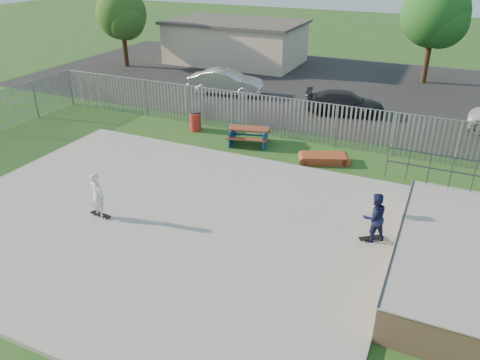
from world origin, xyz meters
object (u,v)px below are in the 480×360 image
at_px(funbox, 324,159).
at_px(car_dark, 345,103).
at_px(trash_bin_red, 195,122).
at_px(car_silver, 226,82).
at_px(picnic_table, 249,136).
at_px(skater_white, 98,195).
at_px(tree_left, 121,14).
at_px(tree_mid, 435,14).
at_px(trash_bin_grey, 195,120).
at_px(skater_navy, 374,217).

distance_m(funbox, car_dark, 6.86).
xyz_separation_m(trash_bin_red, car_silver, (-1.46, 6.48, 0.33)).
height_order(picnic_table, skater_white, skater_white).
bearing_deg(funbox, picnic_table, 148.90).
height_order(tree_left, tree_mid, tree_mid).
relative_size(car_silver, tree_left, 0.80).
distance_m(tree_left, tree_mid, 21.80).
bearing_deg(car_silver, car_dark, -105.45).
relative_size(trash_bin_grey, car_dark, 0.23).
bearing_deg(skater_white, funbox, -110.42).
xyz_separation_m(funbox, trash_bin_grey, (-7.02, 1.24, 0.30)).
bearing_deg(tree_mid, tree_left, -168.18).
height_order(car_dark, skater_white, skater_white).
relative_size(tree_mid, skater_navy, 4.14).
relative_size(funbox, car_dark, 0.47).
distance_m(trash_bin_grey, skater_navy, 12.01).
bearing_deg(skater_navy, funbox, -98.99).
bearing_deg(trash_bin_red, funbox, -8.90).
bearing_deg(trash_bin_red, tree_left, 139.47).
distance_m(picnic_table, car_dark, 6.90).
xyz_separation_m(trash_bin_grey, tree_left, (-11.74, 9.96, 3.37)).
bearing_deg(funbox, trash_bin_red, 149.18).
bearing_deg(tree_left, funbox, -30.82).
distance_m(funbox, trash_bin_red, 7.03).
bearing_deg(skater_white, car_dark, -93.07).
bearing_deg(car_silver, tree_left, 61.04).
relative_size(car_silver, skater_navy, 2.86).
bearing_deg(trash_bin_grey, car_dark, 41.58).
xyz_separation_m(picnic_table, tree_left, (-14.97, 10.58, 3.45)).
xyz_separation_m(tree_mid, skater_navy, (0.44, -21.01, -3.52)).
relative_size(funbox, tree_left, 0.35).
xyz_separation_m(car_silver, tree_mid, (10.97, 8.08, 3.70)).
xyz_separation_m(picnic_table, funbox, (3.80, -0.61, -0.22)).
height_order(trash_bin_red, car_dark, car_dark).
bearing_deg(picnic_table, trash_bin_red, 157.54).
bearing_deg(tree_mid, skater_white, -109.20).
xyz_separation_m(skater_navy, skater_white, (-8.59, -2.41, 0.00)).
bearing_deg(tree_mid, car_dark, -110.56).
relative_size(picnic_table, trash_bin_red, 2.46).
xyz_separation_m(trash_bin_red, skater_white, (1.36, -8.85, 0.51)).
relative_size(trash_bin_red, skater_navy, 0.55).
height_order(car_silver, tree_left, tree_left).
xyz_separation_m(trash_bin_red, skater_navy, (9.95, -6.44, 0.51)).
bearing_deg(trash_bin_grey, picnic_table, -10.90).
distance_m(funbox, skater_white, 9.60).
relative_size(tree_left, tree_mid, 0.86).
relative_size(trash_bin_red, skater_white, 0.55).
relative_size(trash_bin_grey, car_silver, 0.21).
bearing_deg(trash_bin_grey, skater_white, -80.92).
distance_m(trash_bin_grey, tree_left, 15.76).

